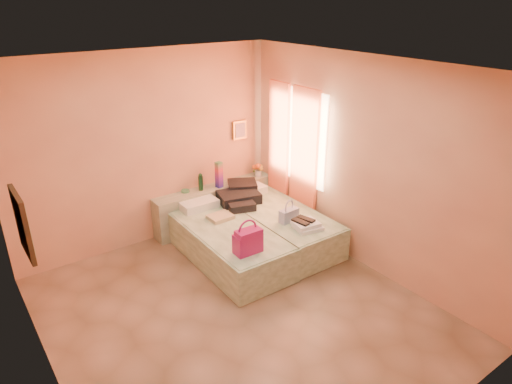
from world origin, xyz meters
The scene contains 16 objects.
ground centered at (0.00, 0.00, 0.00)m, with size 4.50×4.50×0.00m, color #A07B60.
room_walls centered at (0.21, 0.57, 1.79)m, with size 4.02×4.51×2.81m.
headboard_ledge centered at (0.98, 2.10, 0.33)m, with size 2.05×0.30×0.65m, color #ABB191.
bed_left centered at (0.54, 1.05, 0.25)m, with size 0.90×2.00×0.50m, color beige.
bed_right centered at (1.44, 1.05, 0.25)m, with size 0.90×2.00×0.50m, color beige.
water_bottle centered at (0.73, 2.10, 0.78)m, with size 0.07×0.07×0.26m, color #163C25.
rainbow_box centered at (1.03, 2.04, 0.86)m, with size 0.09×0.09×0.42m, color #AD155F.
small_dish centered at (0.50, 2.18, 0.67)m, with size 0.13×0.13×0.03m, color #4B8B5A.
green_book centered at (1.38, 2.07, 0.67)m, with size 0.19×0.13×0.03m, color #22402B.
flower_vase centered at (1.81, 2.07, 0.78)m, with size 0.20×0.20×0.26m, color silver.
magenta_handbag centered at (0.40, 0.36, 0.66)m, with size 0.34×0.19×0.32m, color #AD155F.
khaki_garment centered at (0.61, 1.34, 0.53)m, with size 0.33×0.27×0.06m, color tan.
clothes_pile centered at (1.21, 1.67, 0.60)m, with size 0.66×0.66×0.20m, color black.
blue_handbag centered at (1.35, 0.71, 0.59)m, with size 0.29×0.12×0.18m, color #394B89.
towel_stack centered at (1.42, 0.39, 0.55)m, with size 0.35×0.30×0.10m, color white.
sandal_pair centered at (1.38, 0.44, 0.61)m, with size 0.19×0.26×0.03m, color black.
Camera 1 is at (-2.40, -3.65, 3.44)m, focal length 32.00 mm.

